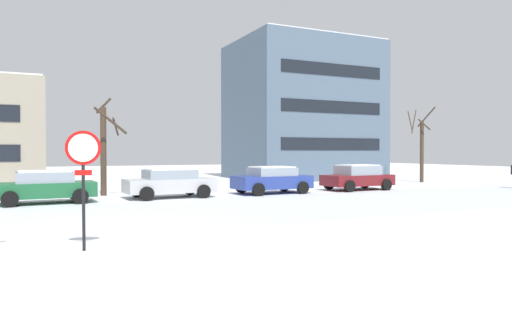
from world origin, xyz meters
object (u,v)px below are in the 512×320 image
object	(u,v)px
parked_car_silver	(170,183)
parked_car_blue	(272,180)
parked_car_green	(45,186)
parked_car_maroon	(357,177)
stop_sign	(83,166)

from	to	relation	value
parked_car_silver	parked_car_blue	world-z (taller)	parked_car_blue
parked_car_green	parked_car_maroon	xyz separation A→B (m)	(16.20, -0.10, 0.02)
stop_sign	parked_car_silver	world-z (taller)	stop_sign
parked_car_maroon	parked_car_green	bearing A→B (deg)	179.66
stop_sign	parked_car_blue	bearing A→B (deg)	46.20
parked_car_blue	parked_car_maroon	world-z (taller)	parked_car_maroon
stop_sign	parked_car_blue	xyz separation A→B (m)	(10.26, 10.70, -1.14)
parked_car_silver	parked_car_maroon	xyz separation A→B (m)	(10.80, -0.24, 0.02)
parked_car_blue	parked_car_green	bearing A→B (deg)	-179.78
stop_sign	parked_car_maroon	distance (m)	18.93
stop_sign	parked_car_silver	xyz separation A→B (m)	(4.86, 10.81, -1.15)
stop_sign	parked_car_green	distance (m)	10.74
parked_car_green	parked_car_silver	world-z (taller)	parked_car_green
stop_sign	parked_car_blue	distance (m)	14.87
parked_car_silver	parked_car_maroon	bearing A→B (deg)	-1.29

